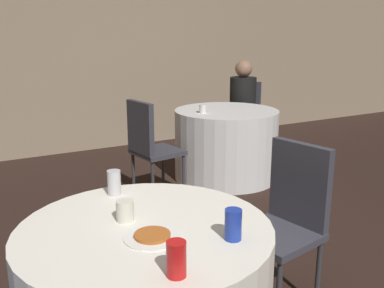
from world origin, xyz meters
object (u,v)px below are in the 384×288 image
Objects in this scene: pizza_plate_near at (152,236)px; chair_far_northeast at (244,112)px; soda_can_silver at (114,183)px; chair_near_east at (289,211)px; person_black_shirt at (241,110)px; soda_can_blue at (233,225)px; table_far at (226,144)px; chair_far_west at (149,141)px; soda_can_red at (176,259)px.

chair_far_northeast is at bearing 48.82° from pizza_plate_near.
soda_can_silver is (0.03, 0.51, 0.05)m from pizza_plate_near.
chair_near_east reaches higher than pizza_plate_near.
person_black_shirt is 3.69m from pizza_plate_near.
pizza_plate_near is 1.84× the size of soda_can_blue.
soda_can_silver reaches higher than table_far.
chair_far_west is 2.29m from pizza_plate_near.
table_far is at bearing 53.39° from soda_can_red.
soda_can_blue is at bearing -70.58° from soda_can_silver.
chair_far_west is (-0.04, 1.83, 0.00)m from chair_near_east.
soda_can_silver is at bearing -37.35° from chair_far_west.
soda_can_red is at bearing 97.90° from chair_far_northeast.
soda_can_blue is at bearing 100.31° from chair_far_northeast.
chair_far_west is 1.83m from soda_can_silver.
soda_can_red is (-0.94, -2.39, 0.25)m from chair_far_west.
person_black_shirt is at bearing 43.56° from soda_can_silver.
table_far is 1.18× the size of chair_far_northeast.
chair_far_west is at bearing 72.78° from chair_far_northeast.
pizza_plate_near is 0.31m from soda_can_blue.
chair_near_east is at bearing 105.64° from chair_far_northeast.
pizza_plate_near is (-0.94, -0.27, 0.19)m from chair_near_east.
pizza_plate_near is at bearing 95.92° from chair_near_east.
chair_far_west reaches higher than pizza_plate_near.
pizza_plate_near reaches higher than table_far.
chair_far_northeast is at bearing 51.01° from soda_can_red.
chair_far_northeast reaches higher than soda_can_blue.
pizza_plate_near is at bearing 95.96° from person_black_shirt.
chair_far_west is 7.52× the size of soda_can_red.
table_far is 2.54m from soda_can_silver.
soda_can_silver is (-1.81, -1.73, 0.43)m from table_far.
soda_can_silver is (-2.39, -2.27, 0.19)m from person_black_shirt.
chair_near_east reaches higher than soda_can_red.
soda_can_red is at bearing 98.23° from person_black_shirt.
chair_far_northeast is (1.60, 2.63, 0.00)m from chair_near_east.
chair_near_east is 7.52× the size of soda_can_red.
chair_far_northeast is at bearing 43.11° from table_far.
soda_can_red is at bearing -30.09° from chair_far_west.
chair_far_northeast is (0.70, 0.65, 0.18)m from table_far.
chair_near_east is 0.84m from soda_can_blue.
chair_near_east is 7.52× the size of soda_can_silver.
soda_can_silver and soda_can_red have the same top height.
chair_far_west is (-1.64, -0.80, 0.00)m from chair_far_northeast.
chair_far_northeast reaches higher than soda_can_silver.
soda_can_blue is at bearing -123.18° from table_far.
table_far is 2.93m from pizza_plate_near.
person_black_shirt reaches higher than chair_near_east.
person_black_shirt is 9.77× the size of soda_can_blue.
soda_can_silver is (-0.91, 0.24, 0.25)m from chair_near_east.
pizza_plate_near is (-2.54, -2.90, 0.19)m from chair_far_northeast.
person_black_shirt is (-0.12, -0.11, 0.05)m from chair_far_northeast.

